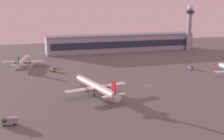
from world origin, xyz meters
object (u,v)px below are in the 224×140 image
object	(u,v)px
airplane_mid_apron	(96,87)
cargo_loader	(53,70)
control_tower	(190,24)
catering_truck	(10,121)
airplane_far_stand	(23,61)
baggage_tractor	(191,68)

from	to	relation	value
airplane_mid_apron	cargo_loader	world-z (taller)	airplane_mid_apron
control_tower	catering_truck	distance (m)	223.28
airplane_far_stand	baggage_tractor	world-z (taller)	airplane_far_stand
baggage_tractor	catering_truck	size ratio (longest dim) A/B	0.72
control_tower	catering_truck	xyz separation A→B (m)	(-166.68, -146.62, -23.95)
baggage_tractor	airplane_mid_apron	bearing A→B (deg)	27.19
catering_truck	cargo_loader	bearing A→B (deg)	-11.11
airplane_mid_apron	baggage_tractor	distance (m)	86.01
airplane_mid_apron	airplane_far_stand	world-z (taller)	airplane_mid_apron
cargo_loader	control_tower	bearing A→B (deg)	144.93
airplane_far_stand	catering_truck	size ratio (longest dim) A/B	6.51
control_tower	airplane_mid_apron	distance (m)	175.27
control_tower	airplane_far_stand	world-z (taller)	control_tower
catering_truck	cargo_loader	distance (m)	90.16
airplane_mid_apron	airplane_far_stand	bearing A→B (deg)	99.14
airplane_mid_apron	catering_truck	xyz separation A→B (m)	(-40.19, -27.18, -2.54)
baggage_tractor	catering_truck	bearing A→B (deg)	30.31
control_tower	cargo_loader	world-z (taller)	control_tower
airplane_far_stand	airplane_mid_apron	bearing A→B (deg)	-56.74
control_tower	airplane_mid_apron	bearing A→B (deg)	-136.64
airplane_far_stand	catering_truck	xyz separation A→B (m)	(-5.76, -111.44, -2.12)
control_tower	baggage_tractor	bearing A→B (deg)	-120.61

